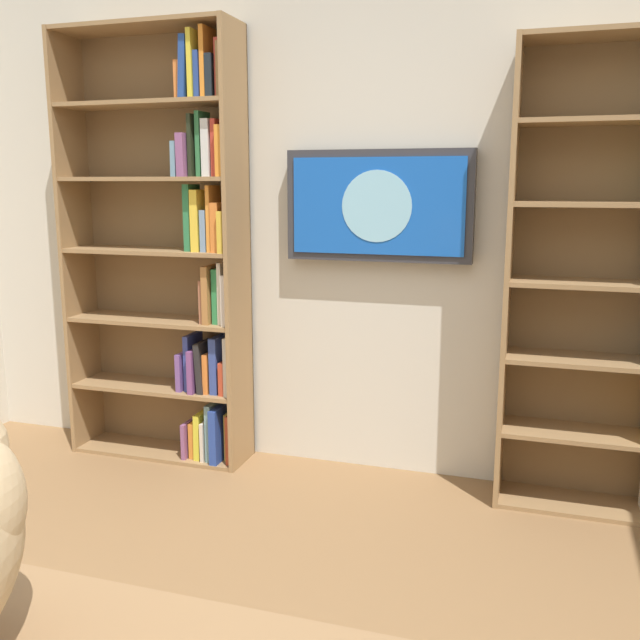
# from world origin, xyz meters

# --- Properties ---
(wall_back) EXTENTS (4.52, 0.06, 2.70)m
(wall_back) POSITION_xyz_m (0.00, -2.23, 1.35)
(wall_back) COLOR beige
(wall_back) RESTS_ON ground
(bookshelf_left) EXTENTS (0.84, 0.28, 1.99)m
(bookshelf_left) POSITION_xyz_m (-1.17, -2.06, 0.98)
(bookshelf_left) COLOR #937047
(bookshelf_left) RESTS_ON ground
(bookshelf_right) EXTENTS (0.93, 0.28, 2.14)m
(bookshelf_right) POSITION_xyz_m (0.95, -2.06, 1.04)
(bookshelf_right) COLOR #937047
(bookshelf_right) RESTS_ON ground
(wall_mounted_tv) EXTENTS (0.87, 0.07, 0.51)m
(wall_mounted_tv) POSITION_xyz_m (-0.06, -2.15, 1.30)
(wall_mounted_tv) COLOR #333338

